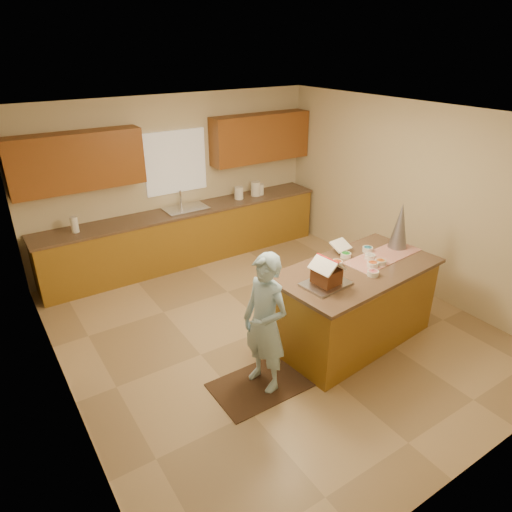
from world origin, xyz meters
name	(u,v)px	position (x,y,z in m)	size (l,w,h in m)	color
floor	(271,328)	(0.00, 0.00, 0.00)	(5.50, 5.50, 0.00)	tan
ceiling	(274,117)	(0.00, 0.00, 2.70)	(5.50, 5.50, 0.00)	silver
wall_back	(176,180)	(0.00, 2.75, 1.35)	(5.50, 5.50, 0.00)	beige
wall_front	(486,354)	(0.00, -2.75, 1.35)	(5.50, 5.50, 0.00)	beige
wall_left	(51,291)	(-2.50, 0.00, 1.35)	(5.50, 5.50, 0.00)	beige
wall_right	(411,197)	(2.50, 0.00, 1.35)	(5.50, 5.50, 0.00)	beige
stone_accent	(77,343)	(-2.48, -0.80, 1.25)	(2.50, 2.50, 0.00)	gray
window_curtain	(176,162)	(0.00, 2.72, 1.65)	(1.05, 0.03, 1.00)	white
back_counter_base	(188,236)	(0.00, 2.45, 0.44)	(4.80, 0.60, 0.88)	brown
back_counter_top	(186,211)	(0.00, 2.45, 0.90)	(4.85, 0.63, 0.04)	brown
upper_cabinet_left	(77,162)	(-1.55, 2.57, 1.90)	(1.85, 0.35, 0.80)	brown
upper_cabinet_right	(260,138)	(1.55, 2.57, 1.90)	(1.85, 0.35, 0.80)	brown
sink	(186,211)	(0.00, 2.45, 0.89)	(0.70, 0.45, 0.12)	silver
faucet	(181,199)	(0.00, 2.63, 1.06)	(0.03, 0.03, 0.28)	silver
island_base	(353,306)	(0.72, -0.74, 0.48)	(1.97, 0.98, 0.96)	brown
island_top	(357,269)	(0.72, -0.74, 0.98)	(2.06, 1.07, 0.04)	brown
table_runner	(383,256)	(1.21, -0.69, 1.01)	(1.09, 0.39, 0.01)	#A51C0B
baking_tray	(326,284)	(0.13, -0.85, 1.02)	(0.50, 0.37, 0.03)	silver
cookbook	(341,245)	(0.84, -0.31, 1.10)	(0.24, 0.02, 0.20)	white
tinsel_tree	(400,226)	(1.56, -0.60, 1.31)	(0.24, 0.24, 0.60)	#ACABB7
rug	(261,384)	(-0.72, -0.84, 0.01)	(1.06, 0.69, 0.01)	black
boy	(265,323)	(-0.67, -0.84, 0.79)	(0.57, 0.37, 1.56)	#A5D0EB
canister_a	(239,193)	(1.02, 2.45, 1.03)	(0.15, 0.15, 0.21)	white
canister_b	(256,189)	(1.37, 2.45, 1.05)	(0.17, 0.17, 0.25)	white
canister_c	(260,189)	(1.47, 2.45, 1.02)	(0.14, 0.14, 0.19)	white
paper_towel	(75,225)	(-1.75, 2.45, 1.04)	(0.11, 0.11, 0.23)	white
gingerbread_house	(327,274)	(0.13, -0.85, 1.15)	(0.33, 0.33, 0.31)	#5F3119
candy_bowls	(359,261)	(0.82, -0.66, 1.04)	(0.87, 0.65, 0.06)	green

